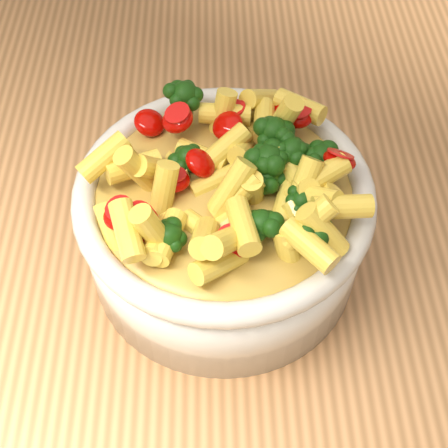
{
  "coord_description": "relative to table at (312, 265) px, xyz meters",
  "views": [
    {
      "loc": [
        -0.11,
        -0.4,
        1.41
      ],
      "look_at": [
        -0.11,
        -0.06,
        0.96
      ],
      "focal_mm": 50.0,
      "sensor_mm": 36.0,
      "label": 1
    }
  ],
  "objects": [
    {
      "name": "pasta_salad",
      "position": [
        -0.11,
        -0.06,
        0.23
      ],
      "size": [
        0.21,
        0.21,
        0.05
      ],
      "color": "#FCE34F",
      "rests_on": "serving_bowl"
    },
    {
      "name": "table",
      "position": [
        0.0,
        0.0,
        0.0
      ],
      "size": [
        1.2,
        0.8,
        0.9
      ],
      "color": "tan",
      "rests_on": "ground"
    },
    {
      "name": "serving_bowl",
      "position": [
        -0.11,
        -0.06,
        0.16
      ],
      "size": [
        0.26,
        0.26,
        0.11
      ],
      "color": "silver",
      "rests_on": "table"
    }
  ]
}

